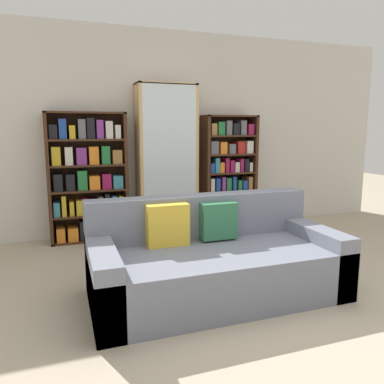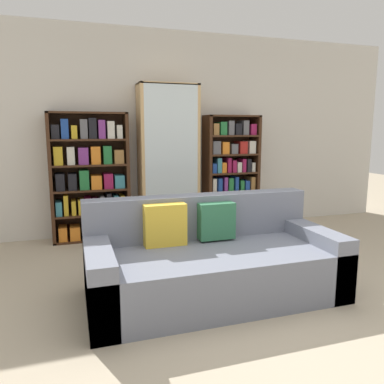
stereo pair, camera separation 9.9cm
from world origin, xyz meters
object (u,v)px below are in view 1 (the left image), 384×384
Objects in this scene: bookshelf_left at (88,179)px; wine_bottle at (226,235)px; couch at (214,262)px; bookshelf_right at (228,174)px; display_cabinet at (166,161)px.

bookshelf_left reaches higher than wine_bottle.
wine_bottle is (0.64, 1.15, -0.13)m from couch.
bookshelf_right is at bearing 64.37° from wine_bottle.
couch is 1.29× the size of bookshelf_left.
wine_bottle is (0.50, -0.84, -0.83)m from display_cabinet.
display_cabinet is (1.02, -0.02, 0.20)m from bookshelf_left.
bookshelf_left is (-0.88, 2.01, 0.50)m from couch.
bookshelf_right is at bearing 62.35° from couch.
display_cabinet is 1.29m from wine_bottle.
bookshelf_left is 1.04m from display_cabinet.
display_cabinet reaches higher than couch.
wine_bottle is at bearing 60.88° from couch.
bookshelf_right reaches higher than wine_bottle.
couch is at bearing -93.92° from display_cabinet.
display_cabinet is at bearing 120.83° from wine_bottle.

